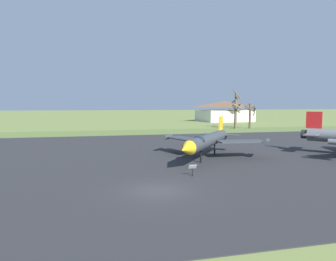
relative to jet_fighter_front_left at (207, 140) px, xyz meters
name	(u,v)px	position (x,y,z in m)	size (l,w,h in m)	color
ground_plane	(158,191)	(-7.54, -10.57, -2.04)	(600.00, 600.00, 0.00)	olive
asphalt_apron	(133,156)	(-7.54, 3.57, -2.01)	(94.03, 47.15, 0.05)	#28282B
grass_verge_strip	(116,133)	(-7.54, 33.15, -2.01)	(154.03, 12.00, 0.06)	#596E35
jet_fighter_front_left	(207,140)	(0.00, 0.00, 0.00)	(12.17, 13.13, 4.41)	#33383D
info_placard_front_left	(193,169)	(-3.99, -7.22, -1.38)	(0.65, 0.32, 1.00)	black
bare_tree_far_left	(236,109)	(20.94, 36.55, 2.74)	(2.76, 2.84, 9.35)	brown
bare_tree_left_of_center	(235,113)	(22.40, 39.95, 1.70)	(2.40, 2.42, 6.80)	brown
bare_tree_center	(250,114)	(24.91, 37.01, 1.48)	(3.20, 3.19, 6.62)	brown
visitor_building	(224,111)	(32.18, 69.09, 1.47)	(18.59, 15.26, 7.13)	silver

